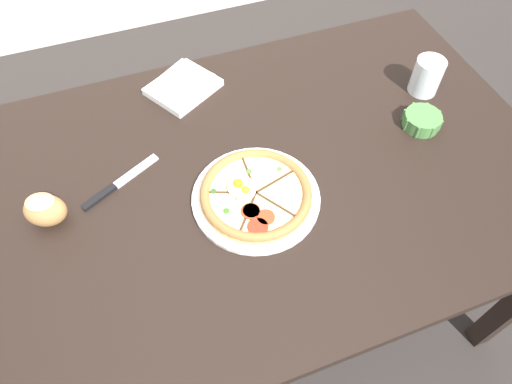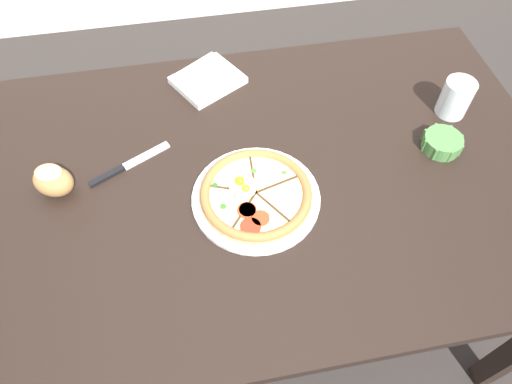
{
  "view_description": "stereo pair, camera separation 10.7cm",
  "coord_description": "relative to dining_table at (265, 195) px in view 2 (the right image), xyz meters",
  "views": [
    {
      "loc": [
        -0.25,
        -0.65,
        1.67
      ],
      "look_at": [
        -0.04,
        -0.07,
        0.8
      ],
      "focal_mm": 32.0,
      "sensor_mm": 36.0,
      "label": 1
    },
    {
      "loc": [
        -0.15,
        -0.68,
        1.67
      ],
      "look_at": [
        -0.04,
        -0.07,
        0.8
      ],
      "focal_mm": 32.0,
      "sensor_mm": 36.0,
      "label": 2
    }
  ],
  "objects": [
    {
      "name": "ground_plane",
      "position": [
        0.0,
        0.0,
        -0.68
      ],
      "size": [
        12.0,
        12.0,
        0.0
      ],
      "primitive_type": "plane",
      "color": "#2D2826"
    },
    {
      "name": "dining_table",
      "position": [
        0.0,
        0.0,
        0.0
      ],
      "size": [
        1.48,
        0.96,
        0.77
      ],
      "color": "black",
      "rests_on": "ground_plane"
    },
    {
      "name": "pizza",
      "position": [
        -0.04,
        -0.07,
        0.11
      ],
      "size": [
        0.31,
        0.31,
        0.05
      ],
      "color": "white",
      "rests_on": "dining_table"
    },
    {
      "name": "ramekin_bowl",
      "position": [
        0.46,
        0.0,
        0.11
      ],
      "size": [
        0.11,
        0.11,
        0.04
      ],
      "color": "#4C8442",
      "rests_on": "dining_table"
    },
    {
      "name": "napkin_folded",
      "position": [
        -0.1,
        0.36,
        0.11
      ],
      "size": [
        0.23,
        0.22,
        0.04
      ],
      "rotation": [
        0.0,
        0.0,
        0.52
      ],
      "color": "white",
      "rests_on": "dining_table"
    },
    {
      "name": "bread_piece_near",
      "position": [
        -0.5,
        0.04,
        0.14
      ],
      "size": [
        0.11,
        0.1,
        0.08
      ],
      "rotation": [
        0.0,
        0.0,
        2.8
      ],
      "color": "#B27F47",
      "rests_on": "dining_table"
    },
    {
      "name": "knife_main",
      "position": [
        -0.33,
        0.09,
        0.1
      ],
      "size": [
        0.21,
        0.12,
        0.01
      ],
      "rotation": [
        0.0,
        0.0,
        0.47
      ],
      "color": "silver",
      "rests_on": "dining_table"
    },
    {
      "name": "water_glass",
      "position": [
        0.54,
        0.12,
        0.14
      ],
      "size": [
        0.08,
        0.08,
        0.1
      ],
      "color": "white",
      "rests_on": "dining_table"
    }
  ]
}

